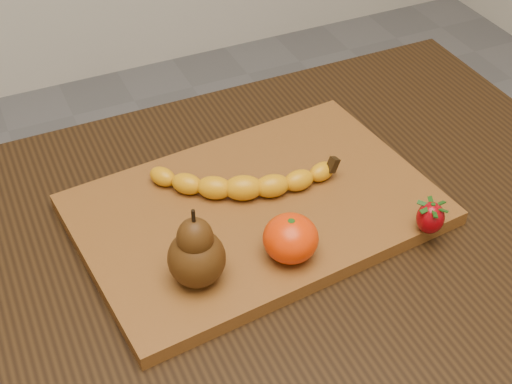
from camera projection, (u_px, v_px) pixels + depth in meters
name	position (u px, v px, depth m)	size (l,w,h in m)	color
table	(265.00, 295.00, 0.95)	(1.00, 0.70, 0.76)	black
cutting_board	(256.00, 210.00, 0.92)	(0.45, 0.30, 0.02)	brown
banana	(243.00, 188.00, 0.92)	(0.21, 0.06, 0.03)	orange
pear	(196.00, 247.00, 0.78)	(0.07, 0.07, 0.10)	#42240A
mandarin	(291.00, 238.00, 0.83)	(0.07, 0.07, 0.06)	#E93202
strawberry	(431.00, 217.00, 0.87)	(0.03, 0.03, 0.04)	#8F030A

